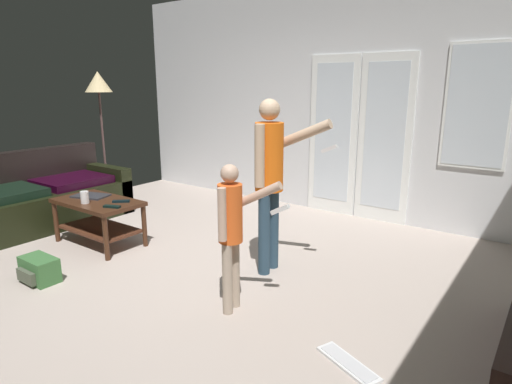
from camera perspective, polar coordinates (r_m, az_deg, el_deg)
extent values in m
cube|color=#B4A499|center=(3.94, -10.56, -10.95)|extent=(6.16, 5.34, 0.02)
cube|color=silver|center=(5.71, 8.67, 11.91)|extent=(6.16, 0.06, 2.88)
cube|color=white|center=(5.62, 10.12, 7.14)|extent=(0.65, 0.02, 2.03)
cube|color=silver|center=(5.60, 10.08, 7.63)|extent=(0.49, 0.01, 1.73)
cube|color=white|center=(5.36, 16.61, 6.45)|extent=(0.65, 0.02, 2.03)
cube|color=silver|center=(5.34, 16.60, 6.97)|extent=(0.49, 0.01, 1.73)
cube|color=white|center=(5.09, 27.26, 10.03)|extent=(0.65, 0.02, 1.30)
cube|color=silver|center=(5.08, 27.23, 10.03)|extent=(0.59, 0.01, 1.24)
cube|color=black|center=(5.73, -26.68, -1.90)|extent=(0.90, 2.01, 0.43)
cube|color=black|center=(5.96, -28.81, 2.70)|extent=(0.16, 2.01, 0.44)
cube|color=black|center=(6.16, -19.19, 0.66)|extent=(0.90, 0.16, 0.59)
cube|color=black|center=(5.47, -30.72, -0.29)|extent=(0.67, 0.78, 0.09)
cube|color=black|center=(5.84, -23.16, 1.36)|extent=(0.67, 0.78, 0.09)
cube|color=#402315|center=(4.75, -20.24, -1.26)|extent=(0.94, 0.53, 0.04)
cube|color=#4D2819|center=(4.83, -19.95, -4.57)|extent=(0.86, 0.45, 0.02)
cylinder|color=#402315|center=(5.06, -24.95, -3.60)|extent=(0.05, 0.05, 0.44)
cylinder|color=#402315|center=(4.35, -19.24, -5.84)|extent=(0.05, 0.05, 0.44)
cylinder|color=#402315|center=(5.29, -20.63, -2.47)|extent=(0.05, 0.05, 0.44)
cylinder|color=#402315|center=(4.61, -14.56, -4.38)|extent=(0.05, 0.05, 0.44)
cylinder|color=#294254|center=(3.78, 1.09, -5.53)|extent=(0.10, 0.10, 0.75)
cylinder|color=#294254|center=(3.91, 2.26, -4.84)|extent=(0.10, 0.10, 0.75)
cylinder|color=orange|center=(3.68, 1.76, 4.65)|extent=(0.24, 0.24, 0.58)
sphere|color=#D2AF8E|center=(3.64, 1.80, 10.87)|extent=(0.18, 0.18, 0.18)
cylinder|color=#D2AF8E|center=(3.53, 0.48, 4.79)|extent=(0.08, 0.08, 0.52)
cylinder|color=#D2AF8E|center=(3.69, 6.29, 7.57)|extent=(0.52, 0.13, 0.28)
cube|color=white|center=(3.62, 9.70, 5.67)|extent=(0.14, 0.05, 0.08)
cylinder|color=tan|center=(3.19, -3.80, -11.43)|extent=(0.08, 0.08, 0.54)
cylinder|color=tan|center=(3.28, -2.83, -10.63)|extent=(0.08, 0.08, 0.54)
cylinder|color=orange|center=(3.06, -3.44, -2.83)|extent=(0.18, 0.18, 0.42)
sphere|color=#D0A88F|center=(2.99, -3.52, 2.48)|extent=(0.13, 0.13, 0.13)
cylinder|color=#D0A88F|center=(2.95, -4.50, -3.00)|extent=(0.06, 0.06, 0.38)
cylinder|color=#D0A88F|center=(3.06, 0.32, -0.39)|extent=(0.37, 0.13, 0.23)
cube|color=white|center=(3.02, 3.21, -2.32)|extent=(0.14, 0.07, 0.09)
cylinder|color=#2F312F|center=(6.65, -18.97, -0.89)|extent=(0.26, 0.26, 0.02)
cylinder|color=brown|center=(6.50, -19.52, 5.74)|extent=(0.03, 0.03, 1.57)
cone|color=beige|center=(6.45, -20.18, 13.54)|extent=(0.36, 0.36, 0.28)
cube|color=#3A6A38|center=(4.17, -26.72, -9.11)|extent=(0.35, 0.20, 0.21)
cube|color=#4C5341|center=(4.13, -28.14, -9.87)|extent=(0.24, 0.04, 0.11)
cube|color=white|center=(2.84, 12.09, -21.33)|extent=(0.46, 0.29, 0.02)
cube|color=silver|center=(2.84, 12.11, -21.15)|extent=(0.40, 0.24, 0.00)
cube|color=#2F3036|center=(4.92, -21.02, -0.48)|extent=(0.41, 0.33, 0.02)
cylinder|color=white|center=(4.66, -21.73, -0.66)|extent=(0.08, 0.08, 0.12)
cube|color=black|center=(4.58, -17.43, -1.18)|extent=(0.16, 0.15, 0.02)
cube|color=black|center=(4.41, -18.53, -1.84)|extent=(0.18, 0.11, 0.02)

